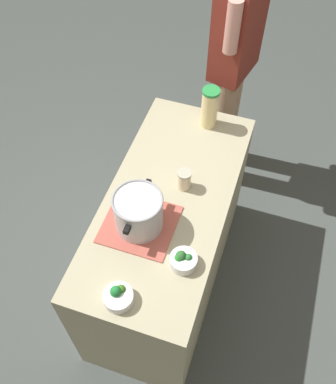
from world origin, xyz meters
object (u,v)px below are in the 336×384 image
object	(u,v)px
cooking_pot	(138,212)
lemonade_pitcher	(210,108)
person_cook	(233,66)
broccoli_bowl_front	(183,260)
mason_jar	(184,179)
broccoli_bowl_center	(118,296)

from	to	relation	value
cooking_pot	lemonade_pitcher	distance (m)	0.77
cooking_pot	lemonade_pitcher	xyz separation A→B (m)	(0.75, -0.13, 0.01)
lemonade_pitcher	person_cook	size ratio (longest dim) A/B	0.15
cooking_pot	broccoli_bowl_front	xyz separation A→B (m)	(-0.13, -0.26, -0.08)
mason_jar	broccoli_bowl_center	size ratio (longest dim) A/B	0.85
cooking_pot	person_cook	world-z (taller)	person_cook
lemonade_pitcher	broccoli_bowl_front	distance (m)	0.90
broccoli_bowl_center	person_cook	xyz separation A→B (m)	(1.61, -0.11, 0.02)
broccoli_bowl_front	broccoli_bowl_center	distance (m)	0.32
cooking_pot	mason_jar	world-z (taller)	cooking_pot
lemonade_pitcher	person_cook	bearing A→B (deg)	-2.97
lemonade_pitcher	cooking_pot	bearing A→B (deg)	170.17
broccoli_bowl_center	person_cook	size ratio (longest dim) A/B	0.08
lemonade_pitcher	broccoli_bowl_front	bearing A→B (deg)	-171.86
cooking_pot	lemonade_pitcher	world-z (taller)	lemonade_pitcher
lemonade_pitcher	mason_jar	xyz separation A→B (m)	(-0.47, -0.00, -0.07)
person_cook	broccoli_bowl_front	bearing A→B (deg)	-175.73
mason_jar	lemonade_pitcher	bearing A→B (deg)	0.18
lemonade_pitcher	broccoli_bowl_center	size ratio (longest dim) A/B	1.88
broccoli_bowl_front	broccoli_bowl_center	world-z (taller)	broccoli_bowl_center
lemonade_pitcher	broccoli_bowl_center	world-z (taller)	lemonade_pitcher
cooking_pot	mason_jar	bearing A→B (deg)	-24.75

